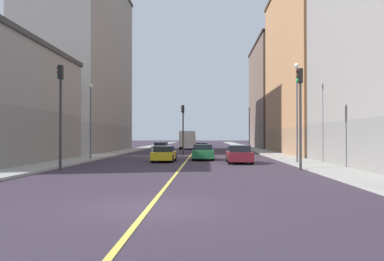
% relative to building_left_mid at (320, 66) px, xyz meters
% --- Properties ---
extents(ground_plane, '(400.00, 400.00, 0.00)m').
position_rel_building_left_mid_xyz_m(ground_plane, '(-15.51, -37.29, -10.69)').
color(ground_plane, '#342A37').
rests_on(ground_plane, ground).
extents(sidewalk_left, '(2.71, 168.00, 0.15)m').
position_rel_building_left_mid_xyz_m(sidewalk_left, '(-6.14, 11.71, -10.61)').
color(sidewalk_left, '#9E9B93').
rests_on(sidewalk_left, ground).
extents(sidewalk_right, '(2.71, 168.00, 0.15)m').
position_rel_building_left_mid_xyz_m(sidewalk_right, '(-24.87, 11.71, -10.61)').
color(sidewalk_right, '#9E9B93').
rests_on(sidewalk_right, ground).
extents(lane_center_stripe, '(0.16, 154.00, 0.01)m').
position_rel_building_left_mid_xyz_m(lane_center_stripe, '(-15.51, 11.71, -10.68)').
color(lane_center_stripe, '#E5D14C').
rests_on(lane_center_stripe, ground).
extents(building_left_mid, '(9.88, 24.33, 21.35)m').
position_rel_building_left_mid_xyz_m(building_left_mid, '(0.00, 0.00, 0.00)').
color(building_left_mid, '#8F6B4F').
rests_on(building_left_mid, ground).
extents(building_left_far, '(9.88, 21.54, 19.10)m').
position_rel_building_left_mid_xyz_m(building_left_far, '(0.00, 24.96, -1.13)').
color(building_left_far, brown).
rests_on(building_left_far, ground).
extents(building_right_midblock, '(9.88, 24.71, 24.33)m').
position_rel_building_left_mid_xyz_m(building_right_midblock, '(-31.01, 5.80, 1.49)').
color(building_right_midblock, slate).
rests_on(building_right_midblock, ground).
extents(traffic_light_left_near, '(0.40, 0.32, 6.38)m').
position_rel_building_left_mid_xyz_m(traffic_light_left_near, '(-7.91, -23.90, -6.58)').
color(traffic_light_left_near, '#2D2D2D').
rests_on(traffic_light_left_near, ground).
extents(traffic_light_right_near, '(0.40, 0.32, 6.69)m').
position_rel_building_left_mid_xyz_m(traffic_light_right_near, '(-23.13, -23.90, -6.41)').
color(traffic_light_right_near, '#2D2D2D').
rests_on(traffic_light_right_near, ground).
extents(traffic_light_median_far, '(0.40, 0.32, 5.77)m').
position_rel_building_left_mid_xyz_m(traffic_light_median_far, '(-16.49, -2.35, -6.94)').
color(traffic_light_median_far, '#2D2D2D').
rests_on(traffic_light_median_far, ground).
extents(street_lamp_left_near, '(0.36, 0.36, 7.57)m').
position_rel_building_left_mid_xyz_m(street_lamp_left_near, '(-6.90, -18.50, -5.98)').
color(street_lamp_left_near, '#4C4C51').
rests_on(street_lamp_left_near, ground).
extents(street_lamp_right_near, '(0.36, 0.36, 6.67)m').
position_rel_building_left_mid_xyz_m(street_lamp_right_near, '(-24.12, -13.68, -6.46)').
color(street_lamp_right_near, '#4C4C51').
rests_on(street_lamp_right_near, ground).
extents(street_lamp_left_far, '(0.36, 0.36, 6.58)m').
position_rel_building_left_mid_xyz_m(street_lamp_left_far, '(-6.90, 15.20, -6.51)').
color(street_lamp_left_far, '#4C4C51').
rests_on(street_lamp_left_far, ground).
extents(car_yellow, '(1.85, 4.51, 1.32)m').
position_rel_building_left_mid_xyz_m(car_yellow, '(-17.32, -15.49, -10.05)').
color(car_yellow, gold).
rests_on(car_yellow, ground).
extents(car_maroon, '(1.93, 4.28, 1.43)m').
position_rel_building_left_mid_xyz_m(car_maroon, '(-11.19, -17.35, -9.99)').
color(car_maroon, maroon).
rests_on(car_maroon, ground).
extents(car_green, '(1.95, 4.48, 1.41)m').
position_rel_building_left_mid_xyz_m(car_green, '(-14.07, -12.83, -10.01)').
color(car_green, '#1E6B38').
rests_on(car_green, ground).
extents(car_silver, '(1.94, 4.62, 1.36)m').
position_rel_building_left_mid_xyz_m(car_silver, '(-19.60, 2.53, -10.02)').
color(car_silver, silver).
rests_on(car_silver, ground).
extents(car_blue, '(1.94, 4.60, 1.29)m').
position_rel_building_left_mid_xyz_m(car_blue, '(-14.31, 5.37, -10.07)').
color(car_blue, '#23389E').
rests_on(car_blue, ground).
extents(box_truck, '(2.58, 7.70, 2.99)m').
position_rel_building_left_mid_xyz_m(box_truck, '(-16.86, 18.30, -9.10)').
color(box_truck, maroon).
rests_on(box_truck, ground).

